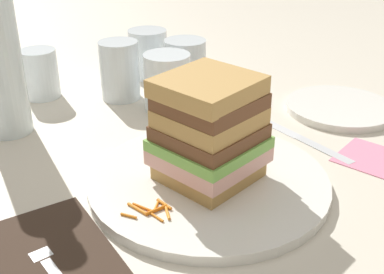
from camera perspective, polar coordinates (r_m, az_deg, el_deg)
The scene contains 26 objects.
ground_plane at distance 0.59m, azimuth 0.54°, elevation -6.27°, with size 3.00×3.00×0.00m, color beige.
main_plate at distance 0.59m, azimuth 1.75°, elevation -5.03°, with size 0.29×0.29×0.01m, color white.
sandwich at distance 0.56m, azimuth 1.79°, elevation 0.87°, with size 0.13×0.12×0.13m.
carrot_shred_0 at distance 0.53m, azimuth -4.18°, elevation -8.50°, with size 0.00×0.00×0.03m, color orange.
carrot_shred_1 at distance 0.54m, azimuth -3.27°, elevation -7.85°, with size 0.00×0.00×0.02m, color orange.
carrot_shred_2 at distance 0.53m, azimuth -2.95°, elevation -8.67°, with size 0.00×0.00×0.03m, color orange.
carrot_shred_3 at distance 0.52m, azimuth -4.09°, elevation -9.36°, with size 0.00×0.00×0.02m, color orange.
carrot_shred_4 at distance 0.54m, azimuth -5.87°, elevation -8.17°, with size 0.00×0.00×0.02m, color orange.
carrot_shred_5 at distance 0.53m, azimuth -6.39°, elevation -8.35°, with size 0.00×0.00×0.03m, color orange.
carrot_shred_6 at distance 0.54m, azimuth -4.16°, elevation -7.97°, with size 0.00×0.00×0.02m, color orange.
carrot_shred_7 at distance 0.52m, azimuth -7.41°, elevation -9.12°, with size 0.00×0.00×0.02m, color orange.
carrot_shred_8 at distance 0.64m, azimuth 6.76°, elevation -1.75°, with size 0.00×0.00×0.03m, color orange.
carrot_shred_9 at distance 0.66m, azimuth 7.43°, elevation -0.83°, with size 0.00×0.00×0.03m, color orange.
carrot_shred_10 at distance 0.65m, azimuth 8.57°, elevation -1.37°, with size 0.00×0.00×0.03m, color orange.
carrot_shred_11 at distance 0.67m, azimuth 6.00°, elevation -0.56°, with size 0.00×0.00×0.03m, color orange.
carrot_shred_12 at distance 0.67m, azimuth 6.76°, elevation -0.43°, with size 0.00×0.00×0.02m, color orange.
napkin_dark at distance 0.51m, azimuth -16.80°, elevation -13.58°, with size 0.13×0.18×0.00m, color #38281E.
fork at distance 0.49m, azimuth -15.81°, elevation -14.73°, with size 0.02×0.17×0.00m.
knife at distance 0.72m, azimuth 12.38°, elevation 0.01°, with size 0.02×0.20×0.00m.
juice_glass at distance 0.78m, azimuth -2.90°, elevation 6.04°, with size 0.07×0.07×0.09m.
empty_tumbler_0 at distance 0.87m, azimuth -0.80°, elevation 8.44°, with size 0.07×0.07×0.09m, color silver.
empty_tumbler_1 at distance 0.84m, azimuth -8.46°, elevation 7.71°, with size 0.07×0.07×0.10m, color silver.
empty_tumbler_2 at distance 0.88m, azimuth -17.33°, elevation 7.07°, with size 0.06×0.06×0.08m, color silver.
empty_tumbler_3 at distance 0.94m, azimuth -5.17°, elevation 9.70°, with size 0.07×0.07×0.09m, color silver.
side_plate at distance 0.83m, azimuth 16.90°, elevation 3.32°, with size 0.17×0.17×0.01m, color white.
napkin_pink at distance 0.69m, azimuth 20.69°, elevation -2.41°, with size 0.09×0.09×0.00m, color pink.
Camera 1 is at (-0.30, -0.39, 0.32)m, focal length 45.63 mm.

